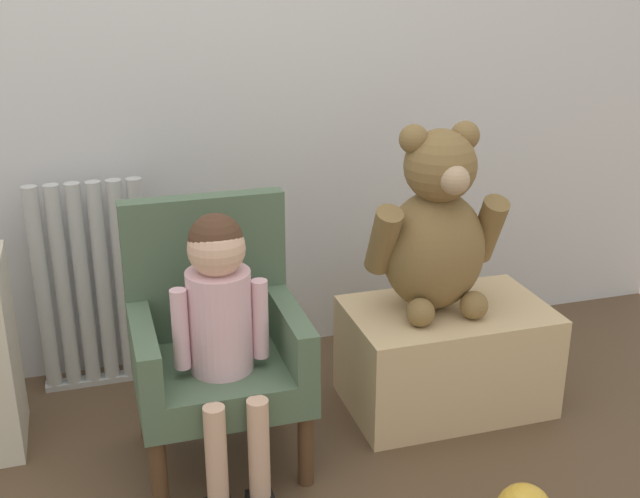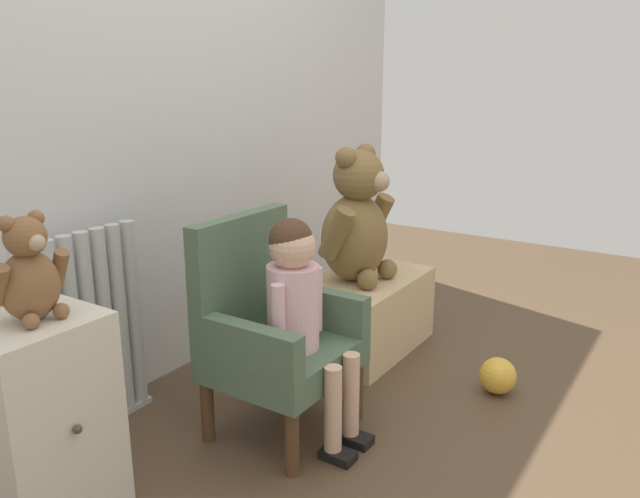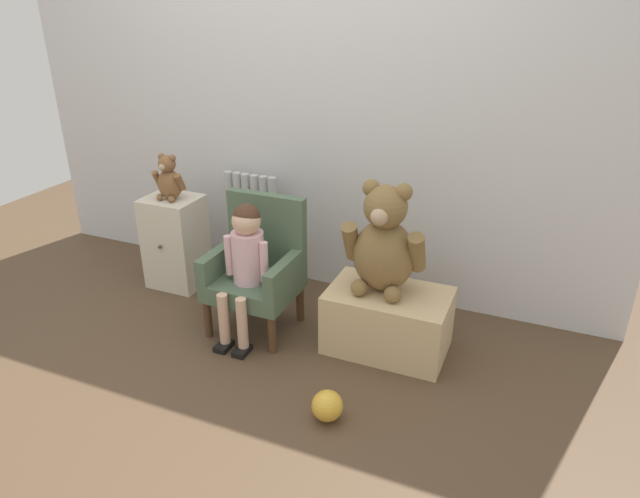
{
  "view_description": "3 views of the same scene",
  "coord_description": "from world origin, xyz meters",
  "px_view_note": "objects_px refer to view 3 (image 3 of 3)",
  "views": [
    {
      "loc": [
        -0.3,
        -1.47,
        1.38
      ],
      "look_at": [
        0.31,
        0.53,
        0.59
      ],
      "focal_mm": 45.0,
      "sensor_mm": 36.0,
      "label": 1
    },
    {
      "loc": [
        -1.54,
        -0.69,
        1.18
      ],
      "look_at": [
        0.29,
        0.51,
        0.57
      ],
      "focal_mm": 35.0,
      "sensor_mm": 36.0,
      "label": 2
    },
    {
      "loc": [
        1.4,
        -1.91,
        1.75
      ],
      "look_at": [
        0.37,
        0.51,
        0.53
      ],
      "focal_mm": 32.0,
      "sensor_mm": 36.0,
      "label": 3
    }
  ],
  "objects_px": {
    "radiator": "(252,227)",
    "small_teddy_bear": "(169,179)",
    "toy_ball": "(327,406)",
    "child_figure": "(245,253)",
    "child_armchair": "(258,267)",
    "small_dresser": "(176,242)",
    "large_teddy_bear": "(384,244)",
    "low_bench": "(388,321)"
  },
  "relations": [
    {
      "from": "small_dresser",
      "to": "large_teddy_bear",
      "type": "height_order",
      "value": "large_teddy_bear"
    },
    {
      "from": "child_figure",
      "to": "large_teddy_bear",
      "type": "bearing_deg",
      "value": 15.13
    },
    {
      "from": "large_teddy_bear",
      "to": "small_teddy_bear",
      "type": "distance_m",
      "value": 1.4
    },
    {
      "from": "child_figure",
      "to": "small_teddy_bear",
      "type": "xyz_separation_m",
      "value": [
        -0.7,
        0.33,
        0.21
      ]
    },
    {
      "from": "child_figure",
      "to": "small_teddy_bear",
      "type": "relative_size",
      "value": 2.71
    },
    {
      "from": "small_teddy_bear",
      "to": "toy_ball",
      "type": "relative_size",
      "value": 1.97
    },
    {
      "from": "small_dresser",
      "to": "large_teddy_bear",
      "type": "relative_size",
      "value": 1.01
    },
    {
      "from": "radiator",
      "to": "toy_ball",
      "type": "xyz_separation_m",
      "value": [
        0.96,
        -1.08,
        -0.28
      ]
    },
    {
      "from": "child_figure",
      "to": "low_bench",
      "type": "distance_m",
      "value": 0.82
    },
    {
      "from": "radiator",
      "to": "small_dresser",
      "type": "relative_size",
      "value": 1.2
    },
    {
      "from": "low_bench",
      "to": "toy_ball",
      "type": "bearing_deg",
      "value": -97.21
    },
    {
      "from": "small_dresser",
      "to": "child_figure",
      "type": "relative_size",
      "value": 0.77
    },
    {
      "from": "small_dresser",
      "to": "toy_ball",
      "type": "bearing_deg",
      "value": -30.75
    },
    {
      "from": "radiator",
      "to": "child_armchair",
      "type": "bearing_deg",
      "value": -58.09
    },
    {
      "from": "radiator",
      "to": "small_dresser",
      "type": "xyz_separation_m",
      "value": [
        -0.4,
        -0.27,
        -0.06
      ]
    },
    {
      "from": "radiator",
      "to": "small_teddy_bear",
      "type": "height_order",
      "value": "small_teddy_bear"
    },
    {
      "from": "child_figure",
      "to": "small_dresser",
      "type": "bearing_deg",
      "value": 154.18
    },
    {
      "from": "child_figure",
      "to": "large_teddy_bear",
      "type": "distance_m",
      "value": 0.72
    },
    {
      "from": "child_armchair",
      "to": "toy_ball",
      "type": "relative_size",
      "value": 5.23
    },
    {
      "from": "small_dresser",
      "to": "child_figure",
      "type": "distance_m",
      "value": 0.81
    },
    {
      "from": "large_teddy_bear",
      "to": "toy_ball",
      "type": "bearing_deg",
      "value": -92.87
    },
    {
      "from": "radiator",
      "to": "toy_ball",
      "type": "bearing_deg",
      "value": -48.33
    },
    {
      "from": "small_dresser",
      "to": "low_bench",
      "type": "xyz_separation_m",
      "value": [
        1.44,
        -0.18,
        -0.12
      ]
    },
    {
      "from": "child_armchair",
      "to": "large_teddy_bear",
      "type": "relative_size",
      "value": 1.28
    },
    {
      "from": "low_bench",
      "to": "child_figure",
      "type": "bearing_deg",
      "value": -167.48
    },
    {
      "from": "radiator",
      "to": "small_dresser",
      "type": "bearing_deg",
      "value": -145.64
    },
    {
      "from": "small_dresser",
      "to": "small_teddy_bear",
      "type": "relative_size",
      "value": 2.1
    },
    {
      "from": "radiator",
      "to": "low_bench",
      "type": "height_order",
      "value": "radiator"
    },
    {
      "from": "radiator",
      "to": "small_dresser",
      "type": "distance_m",
      "value": 0.49
    },
    {
      "from": "child_figure",
      "to": "toy_ball",
      "type": "height_order",
      "value": "child_figure"
    },
    {
      "from": "child_armchair",
      "to": "low_bench",
      "type": "xyz_separation_m",
      "value": [
        0.73,
        0.05,
        -0.19
      ]
    },
    {
      "from": "child_figure",
      "to": "toy_ball",
      "type": "bearing_deg",
      "value": -35.58
    },
    {
      "from": "radiator",
      "to": "large_teddy_bear",
      "type": "bearing_deg",
      "value": -23.32
    },
    {
      "from": "child_armchair",
      "to": "small_dresser",
      "type": "bearing_deg",
      "value": 162.33
    },
    {
      "from": "small_dresser",
      "to": "large_teddy_bear",
      "type": "distance_m",
      "value": 1.43
    },
    {
      "from": "child_figure",
      "to": "small_teddy_bear",
      "type": "bearing_deg",
      "value": 154.57
    },
    {
      "from": "radiator",
      "to": "large_teddy_bear",
      "type": "height_order",
      "value": "large_teddy_bear"
    },
    {
      "from": "child_armchair",
      "to": "large_teddy_bear",
      "type": "xyz_separation_m",
      "value": [
        0.69,
        0.07,
        0.23
      ]
    },
    {
      "from": "radiator",
      "to": "small_teddy_bear",
      "type": "bearing_deg",
      "value": -143.7
    },
    {
      "from": "toy_ball",
      "to": "child_figure",
      "type": "bearing_deg",
      "value": 144.42
    },
    {
      "from": "small_dresser",
      "to": "radiator",
      "type": "bearing_deg",
      "value": 34.36
    },
    {
      "from": "low_bench",
      "to": "large_teddy_bear",
      "type": "bearing_deg",
      "value": 154.18
    }
  ]
}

